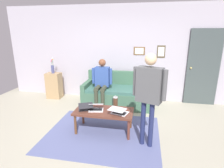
% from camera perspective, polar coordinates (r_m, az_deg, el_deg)
% --- Properties ---
extents(ground_plane, '(7.68, 7.68, 0.00)m').
position_cam_1_polar(ground_plane, '(3.70, -2.35, -15.87)').
color(ground_plane, '#ADA993').
extents(area_rug, '(2.21, 1.79, 0.01)m').
position_cam_1_polar(area_rug, '(3.76, -2.88, -15.20)').
color(area_rug, slate).
rests_on(area_rug, ground_plane).
extents(back_wall, '(7.04, 0.11, 2.70)m').
position_cam_1_polar(back_wall, '(5.34, 2.90, 9.55)').
color(back_wall, '#B6B0BE').
rests_on(back_wall, ground_plane).
extents(interior_door, '(0.82, 0.09, 2.05)m').
position_cam_1_polar(interior_door, '(5.46, 26.74, 4.55)').
color(interior_door, '#424D4D').
rests_on(interior_door, ground_plane).
extents(couch, '(1.85, 0.89, 0.88)m').
position_cam_1_polar(couch, '(5.03, 1.89, -3.06)').
color(couch, '#426A50').
rests_on(couch, ground_plane).
extents(coffee_table, '(1.16, 0.56, 0.45)m').
position_cam_1_polar(coffee_table, '(3.66, -2.60, -9.09)').
color(coffee_table, brown).
rests_on(coffee_table, ground_plane).
extents(laptop_left, '(0.33, 0.32, 0.14)m').
position_cam_1_polar(laptop_left, '(3.66, -5.05, -7.53)').
color(laptop_left, silver).
rests_on(laptop_left, coffee_table).
extents(laptop_center, '(0.40, 0.42, 0.13)m').
position_cam_1_polar(laptop_center, '(3.48, 2.18, -8.68)').
color(laptop_center, silver).
rests_on(laptop_center, coffee_table).
extents(laptop_right, '(0.37, 0.37, 0.14)m').
position_cam_1_polar(laptop_right, '(3.69, -8.31, -7.42)').
color(laptop_right, '#28282D').
rests_on(laptop_right, coffee_table).
extents(french_press, '(0.12, 0.10, 0.27)m').
position_cam_1_polar(french_press, '(3.71, 1.08, -5.80)').
color(french_press, '#4C3323').
rests_on(french_press, coffee_table).
extents(side_shelf, '(0.42, 0.32, 0.77)m').
position_cam_1_polar(side_shelf, '(5.78, -17.76, -0.45)').
color(side_shelf, tan).
rests_on(side_shelf, ground_plane).
extents(flower_vase, '(0.09, 0.09, 0.47)m').
position_cam_1_polar(flower_vase, '(5.66, -18.21, 4.83)').
color(flower_vase, '#494E82').
rests_on(flower_vase, side_shelf).
extents(person_standing, '(0.57, 0.32, 1.64)m').
position_cam_1_polar(person_standing, '(3.03, 11.59, -1.64)').
color(person_standing, navy).
rests_on(person_standing, ground_plane).
extents(person_seated, '(0.55, 0.51, 1.28)m').
position_cam_1_polar(person_seated, '(4.77, -3.26, 1.16)').
color(person_seated, '#3C4130').
rests_on(person_seated, ground_plane).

